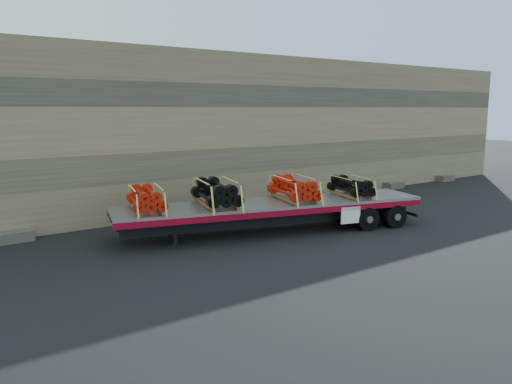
# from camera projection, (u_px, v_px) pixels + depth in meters

# --- Properties ---
(ground) EXTENTS (120.00, 120.00, 0.00)m
(ground) POSITION_uv_depth(u_px,v_px,m) (281.00, 235.00, 18.09)
(ground) COLOR black
(ground) RESTS_ON ground
(rock_wall) EXTENTS (44.00, 3.00, 7.00)m
(rock_wall) POSITION_uv_depth(u_px,v_px,m) (193.00, 132.00, 22.71)
(rock_wall) COLOR #7A6B54
(rock_wall) RESTS_ON ground
(trailer) EXTENTS (11.75, 5.12, 1.16)m
(trailer) POSITION_uv_depth(u_px,v_px,m) (272.00, 217.00, 18.43)
(trailer) COLOR #9C9EA3
(trailer) RESTS_ON ground
(bundle_front) EXTENTS (1.58, 2.34, 0.76)m
(bundle_front) POSITION_uv_depth(u_px,v_px,m) (146.00, 200.00, 16.67)
(bundle_front) COLOR red
(bundle_front) RESTS_ON trailer
(bundle_midfront) EXTENTS (1.82, 2.70, 0.87)m
(bundle_midfront) POSITION_uv_depth(u_px,v_px,m) (216.00, 194.00, 17.51)
(bundle_midfront) COLOR black
(bundle_midfront) RESTS_ON trailer
(bundle_midrear) EXTENTS (1.74, 2.57, 0.83)m
(bundle_midrear) POSITION_uv_depth(u_px,v_px,m) (294.00, 189.00, 18.57)
(bundle_midrear) COLOR red
(bundle_midrear) RESTS_ON trailer
(bundle_rear) EXTENTS (1.49, 2.21, 0.71)m
(bundle_rear) POSITION_uv_depth(u_px,v_px,m) (351.00, 187.00, 19.44)
(bundle_rear) COLOR black
(bundle_rear) RESTS_ON trailer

